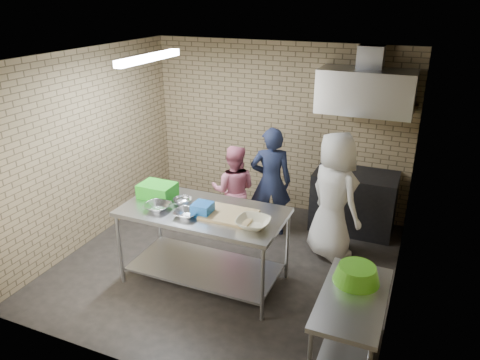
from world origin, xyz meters
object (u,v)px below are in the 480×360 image
at_px(blue_tub, 203,209).
at_px(woman_white, 334,196).
at_px(prep_table, 204,246).
at_px(woman_pink, 234,190).
at_px(bottle_red, 371,94).
at_px(side_counter, 350,328).
at_px(bottle_green, 400,98).
at_px(man_navy, 271,182).
at_px(green_basin, 357,274).
at_px(stove, 354,201).
at_px(green_crate, 157,190).

relative_size(blue_tub, woman_white, 0.12).
height_order(prep_table, blue_tub, blue_tub).
distance_m(blue_tub, woman_pink, 1.44).
bearing_deg(woman_pink, bottle_red, -161.90).
bearing_deg(side_counter, bottle_red, 97.62).
distance_m(blue_tub, bottle_green, 3.21).
bearing_deg(woman_pink, side_counter, 122.51).
bearing_deg(side_counter, woman_pink, 137.00).
xyz_separation_m(side_counter, bottle_green, (0.00, 2.99, 1.64)).
distance_m(prep_table, bottle_red, 3.18).
bearing_deg(bottle_red, man_navy, -143.75).
bearing_deg(green_basin, prep_table, 167.98).
relative_size(stove, woman_white, 0.68).
distance_m(green_crate, green_basin, 2.65).
relative_size(side_counter, woman_white, 0.68).
xyz_separation_m(side_counter, woman_white, (-0.59, 1.87, 0.50)).
distance_m(stove, blue_tub, 2.68).
relative_size(stove, woman_pink, 0.87).
bearing_deg(man_navy, prep_table, 56.50).
bearing_deg(bottle_green, green_crate, -139.56).
bearing_deg(prep_table, side_counter, -18.88).
xyz_separation_m(prep_table, woman_pink, (-0.16, 1.27, 0.20)).
bearing_deg(stove, man_navy, -151.13).
bearing_deg(woman_white, woman_pink, 37.20).
height_order(green_crate, woman_white, woman_white).
bearing_deg(bottle_green, side_counter, -90.00).
bearing_deg(blue_tub, prep_table, 116.57).
xyz_separation_m(stove, green_basin, (0.43, -2.50, 0.38)).
distance_m(prep_table, woman_pink, 1.30).
bearing_deg(green_basin, woman_pink, 140.67).
bearing_deg(man_navy, green_basin, 108.69).
distance_m(bottle_red, woman_pink, 2.39).
height_order(stove, man_navy, man_navy).
bearing_deg(bottle_green, woman_white, -118.03).
xyz_separation_m(green_crate, woman_white, (2.01, 1.10, -0.19)).
bearing_deg(woman_white, man_navy, 24.23).
height_order(side_counter, green_crate, green_crate).
bearing_deg(woman_white, prep_table, 82.27).
bearing_deg(side_counter, green_basin, 94.57).
height_order(side_counter, bottle_green, bottle_green).
relative_size(green_crate, woman_pink, 0.32).
relative_size(side_counter, green_crate, 2.76).
height_order(bottle_green, man_navy, bottle_green).
bearing_deg(bottle_red, stove, -101.77).
bearing_deg(prep_table, woman_white, 43.03).
bearing_deg(blue_tub, bottle_red, 59.20).
bearing_deg(green_crate, green_basin, -11.40).
relative_size(side_counter, bottle_green, 8.00).
height_order(prep_table, green_crate, green_crate).
bearing_deg(bottle_green, green_basin, -90.42).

